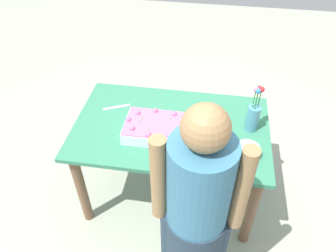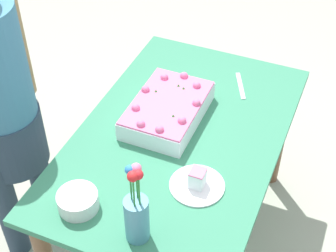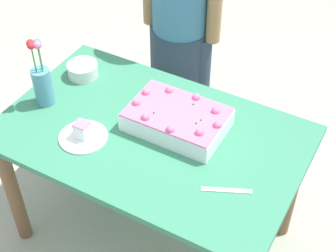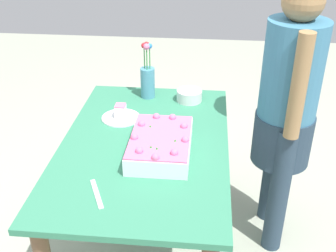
# 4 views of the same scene
# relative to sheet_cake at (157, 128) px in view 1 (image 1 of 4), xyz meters

# --- Properties ---
(ground_plane) EXTENTS (8.00, 8.00, 0.00)m
(ground_plane) POSITION_rel_sheet_cake_xyz_m (-0.08, -0.09, -0.78)
(ground_plane) COLOR #9EA391
(dining_table) EXTENTS (1.33, 0.83, 0.73)m
(dining_table) POSITION_rel_sheet_cake_xyz_m (-0.08, -0.09, -0.17)
(dining_table) COLOR #347D5B
(dining_table) RESTS_ON ground_plane
(sheet_cake) EXTENTS (0.43, 0.28, 0.11)m
(sheet_cake) POSITION_rel_sheet_cake_xyz_m (0.00, 0.00, 0.00)
(sheet_cake) COLOR white
(sheet_cake) RESTS_ON dining_table
(serving_plate_with_slice) EXTENTS (0.21, 0.21, 0.08)m
(serving_plate_with_slice) POSITION_rel_sheet_cake_xyz_m (-0.32, -0.26, -0.03)
(serving_plate_with_slice) COLOR white
(serving_plate_with_slice) RESTS_ON dining_table
(cake_knife) EXTENTS (0.19, 0.10, 0.00)m
(cake_knife) POSITION_rel_sheet_cake_xyz_m (0.34, -0.23, -0.05)
(cake_knife) COLOR silver
(cake_knife) RESTS_ON dining_table
(flower_vase) EXTENTS (0.08, 0.08, 0.34)m
(flower_vase) POSITION_rel_sheet_cake_xyz_m (-0.61, -0.15, 0.07)
(flower_vase) COLOR teal
(flower_vase) RESTS_ON dining_table
(fruit_bowl) EXTENTS (0.15, 0.15, 0.07)m
(fruit_bowl) POSITION_rel_sheet_cake_xyz_m (-0.58, 0.11, -0.01)
(fruit_bowl) COLOR silver
(fruit_bowl) RESTS_ON dining_table
(person_standing) EXTENTS (0.45, 0.31, 1.49)m
(person_standing) POSITION_rel_sheet_cake_xyz_m (-0.31, 0.63, 0.08)
(person_standing) COLOR #273A4B
(person_standing) RESTS_ON ground_plane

